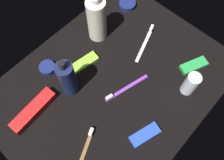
{
  "coord_description": "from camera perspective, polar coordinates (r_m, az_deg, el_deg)",
  "views": [
    {
      "loc": [
        -26.04,
        -24.17,
        78.34
      ],
      "look_at": [
        0.0,
        0.0,
        3.0
      ],
      "focal_mm": 37.78,
      "sensor_mm": 36.0,
      "label": 1
    }
  ],
  "objects": [
    {
      "name": "bodywash_bottle",
      "position": [
        0.9,
        -3.71,
        14.37
      ],
      "size": [
        7.17,
        7.17,
        20.18
      ],
      "color": "silver",
      "rests_on": "ground_plane"
    },
    {
      "name": "cream_tin_right",
      "position": [
        0.91,
        -15.36,
        2.87
      ],
      "size": [
        5.95,
        5.95,
        2.11
      ],
      "primitive_type": "cylinder",
      "color": "navy",
      "rests_on": "ground_plane"
    },
    {
      "name": "ground_plane",
      "position": [
        0.87,
        0.0,
        -1.02
      ],
      "size": [
        84.0,
        64.0,
        1.2
      ],
      "primitive_type": "cube",
      "color": "black"
    },
    {
      "name": "snack_bar_green",
      "position": [
        0.94,
        19.18,
        3.35
      ],
      "size": [
        11.14,
        7.73,
        1.5
      ],
      "primitive_type": "cube",
      "rotation": [
        0.0,
        0.0,
        -0.4
      ],
      "color": "green",
      "rests_on": "ground_plane"
    },
    {
      "name": "snack_bar_blue",
      "position": [
        0.8,
        7.94,
        -12.98
      ],
      "size": [
        11.11,
        6.78,
        1.5
      ],
      "primitive_type": "cube",
      "rotation": [
        0.0,
        0.0,
        -0.29
      ],
      "color": "blue",
      "rests_on": "ground_plane"
    },
    {
      "name": "toothbrush_white",
      "position": [
        0.95,
        8.18,
        9.29
      ],
      "size": [
        17.42,
        6.95,
        2.1
      ],
      "color": "white",
      "rests_on": "ground_plane"
    },
    {
      "name": "cream_tin_left",
      "position": [
        1.06,
        3.74,
        17.83
      ],
      "size": [
        7.09,
        7.09,
        1.94
      ],
      "primitive_type": "cylinder",
      "color": "navy",
      "rests_on": "ground_plane"
    },
    {
      "name": "snack_bar_lime",
      "position": [
        0.9,
        -6.56,
        4.26
      ],
      "size": [
        10.91,
        5.63,
        1.5
      ],
      "primitive_type": "cube",
      "rotation": [
        0.0,
        0.0,
        -0.16
      ],
      "color": "#8CD133",
      "rests_on": "ground_plane"
    },
    {
      "name": "deodorant_stick",
      "position": [
        0.85,
        18.46,
        -0.91
      ],
      "size": [
        4.65,
        4.65,
        10.14
      ],
      "primitive_type": "cylinder",
      "color": "silver",
      "rests_on": "ground_plane"
    },
    {
      "name": "toothbrush_brown",
      "position": [
        0.79,
        -6.68,
        -16.79
      ],
      "size": [
        16.82,
        8.7,
        2.1
      ],
      "color": "brown",
      "rests_on": "ground_plane"
    },
    {
      "name": "lotion_bottle",
      "position": [
        0.79,
        -10.69,
        0.34
      ],
      "size": [
        5.81,
        5.81,
        18.7
      ],
      "color": "#151E43",
      "rests_on": "ground_plane"
    },
    {
      "name": "toothpaste_box_red",
      "position": [
        0.85,
        -18.45,
        -6.98
      ],
      "size": [
        17.88,
        5.69,
        3.2
      ],
      "primitive_type": "cube",
      "rotation": [
        0.0,
        0.0,
        0.07
      ],
      "color": "red",
      "rests_on": "ground_plane"
    },
    {
      "name": "toothbrush_purple",
      "position": [
        0.85,
        3.0,
        -2.19
      ],
      "size": [
        17.74,
        5.59,
        2.1
      ],
      "color": "purple",
      "rests_on": "ground_plane"
    }
  ]
}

